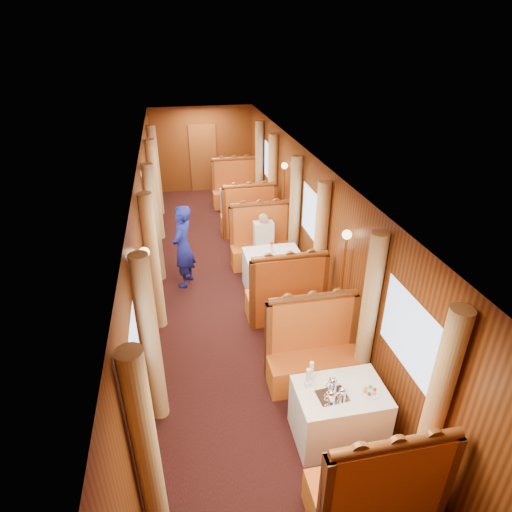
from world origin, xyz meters
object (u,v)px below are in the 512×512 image
object	(u,v)px
banquette_mid_fwd	(286,297)
teapot_right	(342,394)
teapot_back	(332,385)
rose_vase_mid	(272,246)
tea_tray	(332,396)
table_mid	(272,270)
fruit_plate	(370,391)
passenger	(264,236)
banquette_near_fwd	(376,490)
banquette_far_aft	(236,190)
banquette_mid_aft	(261,245)
steward	(183,247)
table_far	(242,205)
rose_vase_far	(240,184)
banquette_far_fwd	(249,218)
table_near	(339,414)
banquette_near_aft	(313,355)
teapot_left	(331,398)

from	to	relation	value
banquette_mid_fwd	teapot_right	size ratio (longest dim) A/B	9.78
teapot_back	rose_vase_mid	size ratio (longest dim) A/B	0.46
banquette_mid_fwd	tea_tray	xyz separation A→B (m)	(-0.14, -2.55, 0.33)
table_mid	fruit_plate	world-z (taller)	fruit_plate
passenger	banquette_near_fwd	bearing A→B (deg)	-90.00
teapot_back	banquette_far_aft	bearing A→B (deg)	84.35
banquette_mid_aft	rose_vase_mid	size ratio (longest dim) A/B	3.72
banquette_mid_fwd	teapot_back	bearing A→B (deg)	-92.43
teapot_back	steward	distance (m)	4.21
steward	rose_vase_mid	bearing A→B (deg)	95.64
table_far	rose_vase_far	distance (m)	0.55
banquette_near_fwd	rose_vase_far	size ratio (longest dim) A/B	3.72
banquette_far_fwd	fruit_plate	world-z (taller)	banquette_far_fwd
banquette_far_fwd	fruit_plate	distance (m)	6.09
table_near	steward	xyz separation A→B (m)	(-1.63, 3.96, 0.44)
banquette_mid_fwd	tea_tray	world-z (taller)	banquette_mid_fwd
banquette_mid_fwd	steward	world-z (taller)	steward
tea_tray	banquette_far_fwd	bearing A→B (deg)	88.68
banquette_near_aft	table_far	size ratio (longest dim) A/B	1.28
table_far	banquette_far_aft	distance (m)	1.02
rose_vase_mid	steward	bearing A→B (deg)	162.70
banquette_mid_aft	rose_vase_far	size ratio (longest dim) A/B	3.72
steward	teapot_back	bearing A→B (deg)	44.18
table_far	banquette_far_aft	world-z (taller)	banquette_far_aft
table_mid	banquette_far_aft	distance (m)	4.51
teapot_back	steward	bearing A→B (deg)	106.33
banquette_far_aft	tea_tray	distance (m)	8.09
banquette_far_fwd	passenger	size ratio (longest dim) A/B	1.76
banquette_mid_aft	passenger	xyz separation A→B (m)	(-0.00, -0.22, 0.32)
banquette_far_fwd	banquette_far_aft	distance (m)	2.03
teapot_right	steward	world-z (taller)	steward
banquette_mid_fwd	tea_tray	distance (m)	2.58
table_mid	banquette_far_aft	world-z (taller)	banquette_far_aft
steward	table_mid	bearing A→B (deg)	97.06
banquette_mid_fwd	teapot_left	world-z (taller)	banquette_mid_fwd
banquette_near_fwd	steward	size ratio (longest dim) A/B	0.82
teapot_right	rose_vase_mid	distance (m)	3.56
teapot_left	teapot_back	distance (m)	0.19
table_far	banquette_far_fwd	xyz separation A→B (m)	(0.00, -1.01, 0.05)
banquette_far_fwd	banquette_mid_aft	bearing A→B (deg)	-90.00
tea_tray	steward	bearing A→B (deg)	110.30
banquette_far_aft	table_far	bearing A→B (deg)	-90.00
banquette_mid_fwd	rose_vase_far	bearing A→B (deg)	90.25
banquette_near_aft	passenger	size ratio (longest dim) A/B	1.76
banquette_near_aft	teapot_left	bearing A→B (deg)	-99.05
banquette_near_fwd	fruit_plate	size ratio (longest dim) A/B	5.68
table_near	passenger	world-z (taller)	passenger
banquette_far_aft	fruit_plate	distance (m)	8.12
steward	banquette_near_fwd	bearing A→B (deg)	41.08
banquette_near_aft	steward	size ratio (longest dim) A/B	0.82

